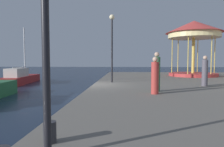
% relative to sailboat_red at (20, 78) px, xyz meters
% --- Properties ---
extents(ground_plane, '(120.00, 120.00, 0.00)m').
position_rel_sailboat_red_xyz_m(ground_plane, '(8.49, -7.02, -0.59)').
color(ground_plane, '#162338').
extents(quay_dock, '(14.51, 28.28, 0.80)m').
position_rel_sailboat_red_xyz_m(quay_dock, '(15.75, -7.02, -0.19)').
color(quay_dock, slate).
rests_on(quay_dock, ground).
extents(sailboat_red, '(2.36, 6.54, 5.77)m').
position_rel_sailboat_red_xyz_m(sailboat_red, '(0.00, 0.00, 0.00)').
color(sailboat_red, maroon).
rests_on(sailboat_red, ground).
extents(carousel, '(5.37, 5.37, 5.36)m').
position_rel_sailboat_red_xyz_m(carousel, '(17.18, 0.63, 4.21)').
color(carousel, '#B23333').
rests_on(carousel, quay_dock).
extents(lamp_post_mid_promenade, '(0.36, 0.36, 4.70)m').
position_rel_sailboat_red_xyz_m(lamp_post_mid_promenade, '(9.61, -5.61, 3.38)').
color(lamp_post_mid_promenade, black).
rests_on(lamp_post_mid_promenade, quay_dock).
extents(bollard_center, '(0.24, 0.24, 0.40)m').
position_rel_sailboat_red_xyz_m(bollard_center, '(9.12, -16.35, 0.41)').
color(bollard_center, '#2D2D33').
rests_on(bollard_center, quay_dock).
extents(person_far_corner, '(0.34, 0.34, 1.94)m').
position_rel_sailboat_red_xyz_m(person_far_corner, '(12.08, -9.78, 1.12)').
color(person_far_corner, '#387247').
rests_on(person_far_corner, quay_dock).
extents(person_mid_promenade, '(0.34, 0.34, 1.70)m').
position_rel_sailboat_red_xyz_m(person_mid_promenade, '(11.89, -10.56, 1.00)').
color(person_mid_promenade, '#B23833').
rests_on(person_mid_promenade, quay_dock).
extents(person_near_carousel, '(0.34, 0.34, 1.82)m').
position_rel_sailboat_red_xyz_m(person_near_carousel, '(15.30, -7.38, 1.06)').
color(person_near_carousel, '#514C56').
rests_on(person_near_carousel, quay_dock).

